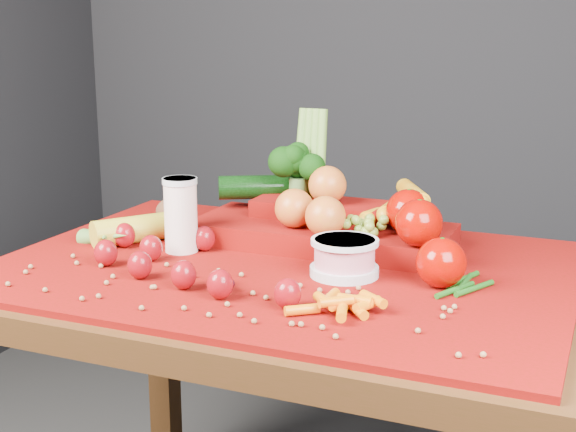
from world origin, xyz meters
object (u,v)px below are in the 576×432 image
at_px(milk_glass, 181,212).
at_px(yogurt_bowl, 345,256).
at_px(produce_mound, 337,217).
at_px(table, 284,317).

relative_size(milk_glass, yogurt_bowl, 1.19).
distance_m(yogurt_bowl, produce_mound, 0.19).
relative_size(table, produce_mound, 1.86).
height_order(table, yogurt_bowl, yogurt_bowl).
bearing_deg(produce_mound, table, -109.51).
distance_m(milk_glass, produce_mound, 0.31).
bearing_deg(yogurt_bowl, produce_mound, 113.49).
bearing_deg(table, milk_glass, 179.87).
height_order(table, milk_glass, milk_glass).
bearing_deg(produce_mound, yogurt_bowl, -66.51).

